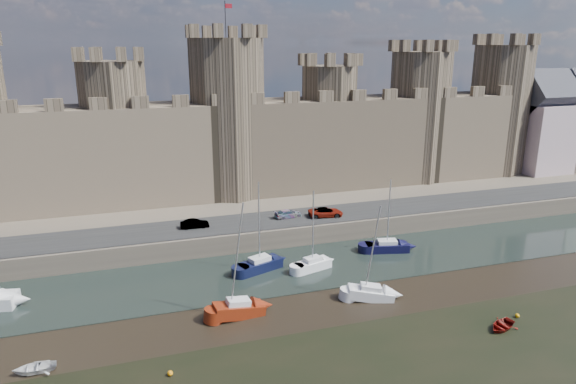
{
  "coord_description": "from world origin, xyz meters",
  "views": [
    {
      "loc": [
        -12.37,
        -27.18,
        24.84
      ],
      "look_at": [
        3.08,
        22.0,
        9.82
      ],
      "focal_mm": 32.0,
      "sensor_mm": 36.0,
      "label": 1
    }
  ],
  "objects_px": {
    "sailboat_2": "(313,264)",
    "sailboat_4": "(239,308)",
    "car_3": "(326,212)",
    "sailboat_3": "(387,246)",
    "sailboat_1": "(260,264)",
    "sailboat_5": "(371,293)",
    "car_1": "(195,224)",
    "car_2": "(288,214)"
  },
  "relations": [
    {
      "from": "car_2",
      "to": "sailboat_2",
      "type": "xyz_separation_m",
      "value": [
        -0.62,
        -11.24,
        -2.28
      ]
    },
    {
      "from": "car_1",
      "to": "sailboat_3",
      "type": "xyz_separation_m",
      "value": [
        22.35,
        -8.61,
        -2.36
      ]
    },
    {
      "from": "sailboat_1",
      "to": "sailboat_3",
      "type": "xyz_separation_m",
      "value": [
        16.38,
        0.7,
        -0.09
      ]
    },
    {
      "from": "sailboat_3",
      "to": "car_1",
      "type": "bearing_deg",
      "value": 172.11
    },
    {
      "from": "car_3",
      "to": "sailboat_2",
      "type": "xyz_separation_m",
      "value": [
        -5.51,
        -10.09,
        -2.38
      ]
    },
    {
      "from": "sailboat_2",
      "to": "sailboat_3",
      "type": "distance_m",
      "value": 10.85
    },
    {
      "from": "sailboat_3",
      "to": "sailboat_5",
      "type": "xyz_separation_m",
      "value": [
        -7.41,
        -10.54,
        -0.01
      ]
    },
    {
      "from": "car_3",
      "to": "sailboat_4",
      "type": "relative_size",
      "value": 0.41
    },
    {
      "from": "car_3",
      "to": "sailboat_3",
      "type": "bearing_deg",
      "value": -138.46
    },
    {
      "from": "sailboat_2",
      "to": "sailboat_4",
      "type": "height_order",
      "value": "sailboat_4"
    },
    {
      "from": "sailboat_1",
      "to": "sailboat_5",
      "type": "relative_size",
      "value": 1.05
    },
    {
      "from": "car_2",
      "to": "car_3",
      "type": "xyz_separation_m",
      "value": [
        4.89,
        -1.14,
        0.1
      ]
    },
    {
      "from": "sailboat_2",
      "to": "sailboat_3",
      "type": "height_order",
      "value": "sailboat_2"
    },
    {
      "from": "car_1",
      "to": "sailboat_1",
      "type": "bearing_deg",
      "value": -144.79
    },
    {
      "from": "sailboat_2",
      "to": "sailboat_4",
      "type": "bearing_deg",
      "value": -159.3
    },
    {
      "from": "sailboat_2",
      "to": "sailboat_3",
      "type": "relative_size",
      "value": 1.02
    },
    {
      "from": "car_1",
      "to": "car_2",
      "type": "height_order",
      "value": "car_1"
    },
    {
      "from": "car_1",
      "to": "sailboat_3",
      "type": "distance_m",
      "value": 24.06
    },
    {
      "from": "car_1",
      "to": "car_2",
      "type": "distance_m",
      "value": 12.37
    },
    {
      "from": "car_3",
      "to": "sailboat_5",
      "type": "distance_m",
      "value": 18.66
    },
    {
      "from": "car_2",
      "to": "sailboat_2",
      "type": "relative_size",
      "value": 0.4
    },
    {
      "from": "car_1",
      "to": "sailboat_1",
      "type": "height_order",
      "value": "sailboat_1"
    },
    {
      "from": "sailboat_2",
      "to": "sailboat_5",
      "type": "height_order",
      "value": "sailboat_5"
    },
    {
      "from": "car_2",
      "to": "sailboat_5",
      "type": "relative_size",
      "value": 0.38
    },
    {
      "from": "sailboat_3",
      "to": "car_2",
      "type": "bearing_deg",
      "value": 151.27
    },
    {
      "from": "sailboat_1",
      "to": "car_3",
      "type": "bearing_deg",
      "value": 16.98
    },
    {
      "from": "sailboat_4",
      "to": "sailboat_5",
      "type": "relative_size",
      "value": 1.14
    },
    {
      "from": "sailboat_1",
      "to": "sailboat_3",
      "type": "relative_size",
      "value": 1.13
    },
    {
      "from": "car_1",
      "to": "sailboat_1",
      "type": "xyz_separation_m",
      "value": [
        5.97,
        -9.31,
        -2.27
      ]
    },
    {
      "from": "car_3",
      "to": "sailboat_3",
      "type": "relative_size",
      "value": 0.5
    },
    {
      "from": "sailboat_3",
      "to": "sailboat_1",
      "type": "bearing_deg",
      "value": -164.38
    },
    {
      "from": "car_3",
      "to": "sailboat_2",
      "type": "bearing_deg",
      "value": 159.79
    },
    {
      "from": "sailboat_1",
      "to": "sailboat_4",
      "type": "height_order",
      "value": "sailboat_4"
    },
    {
      "from": "sailboat_4",
      "to": "sailboat_5",
      "type": "distance_m",
      "value": 13.39
    },
    {
      "from": "car_3",
      "to": "sailboat_4",
      "type": "xyz_separation_m",
      "value": [
        -15.69,
        -17.67,
        -2.33
      ]
    },
    {
      "from": "car_1",
      "to": "car_2",
      "type": "relative_size",
      "value": 0.95
    },
    {
      "from": "sailboat_4",
      "to": "sailboat_1",
      "type": "bearing_deg",
      "value": 58.85
    },
    {
      "from": "sailboat_3",
      "to": "sailboat_4",
      "type": "xyz_separation_m",
      "value": [
        -20.79,
        -9.86,
        0.08
      ]
    },
    {
      "from": "sailboat_4",
      "to": "car_3",
      "type": "bearing_deg",
      "value": 42.95
    },
    {
      "from": "sailboat_3",
      "to": "sailboat_5",
      "type": "distance_m",
      "value": 12.88
    },
    {
      "from": "car_3",
      "to": "sailboat_5",
      "type": "xyz_separation_m",
      "value": [
        -2.32,
        -18.35,
        -2.43
      ]
    },
    {
      "from": "sailboat_5",
      "to": "car_1",
      "type": "bearing_deg",
      "value": 145.42
    }
  ]
}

